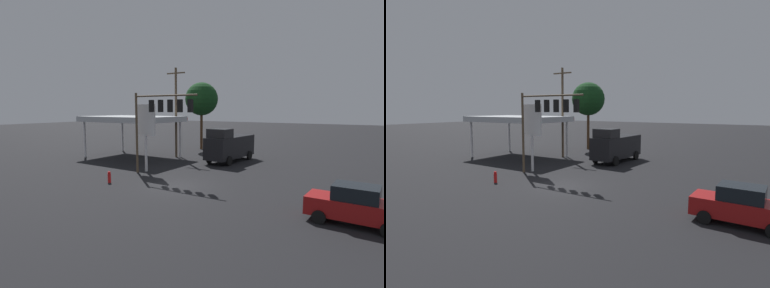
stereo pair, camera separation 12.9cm
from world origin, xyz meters
TOP-DOWN VIEW (x-y plane):
  - ground_plane at (0.00, 0.00)m, footprint 200.00×200.00m
  - traffic_signal_assembly at (2.98, -1.90)m, footprint 6.24×0.43m
  - utility_pole at (7.68, -10.56)m, footprint 2.40×0.26m
  - gas_station_canopy at (11.83, -7.78)m, footprint 10.45×7.14m
  - price_sign at (5.27, -2.64)m, footprint 2.06×0.27m
  - delivery_truck at (1.18, -11.08)m, footprint 2.93×6.95m
  - sedan_far at (-11.45, 1.26)m, footprint 4.48×2.22m
  - street_tree at (8.72, -17.93)m, footprint 4.46×4.46m
  - fire_hydrant at (4.84, 2.03)m, footprint 0.24×0.24m

SIDE VIEW (x-z plane):
  - ground_plane at x=0.00m, z-range 0.00..0.00m
  - fire_hydrant at x=4.84m, z-range 0.00..0.88m
  - sedan_far at x=-11.45m, z-range -0.01..1.92m
  - delivery_truck at x=1.18m, z-range -0.10..3.48m
  - price_sign at x=5.27m, z-range 1.29..7.23m
  - gas_station_canopy at x=11.83m, z-range 2.00..6.71m
  - traffic_signal_assembly at x=2.98m, z-range 1.82..8.72m
  - utility_pole at x=7.68m, z-range 0.29..10.41m
  - street_tree at x=8.72m, z-range 2.29..11.38m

